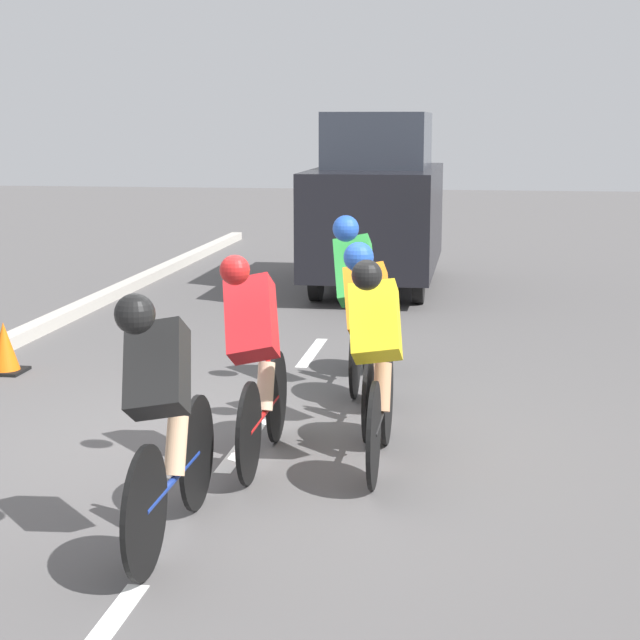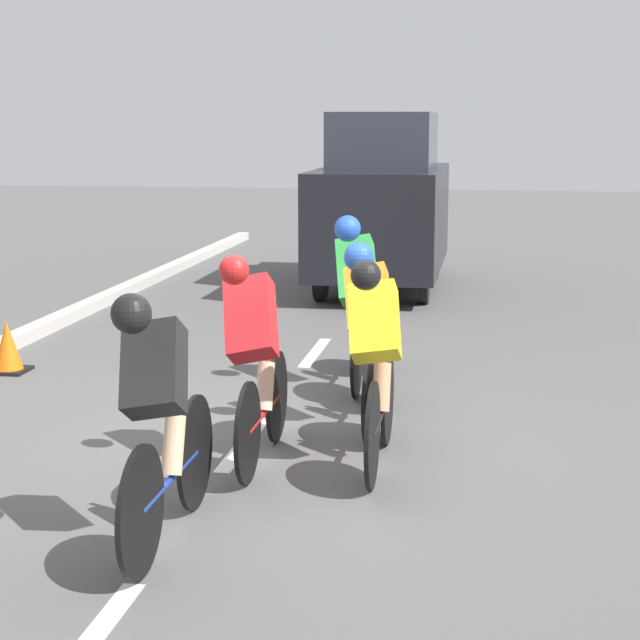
% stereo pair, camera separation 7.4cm
% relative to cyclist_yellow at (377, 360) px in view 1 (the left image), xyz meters
% --- Properties ---
extents(ground_plane, '(60.00, 60.00, 0.00)m').
position_rel_cyclist_yellow_xyz_m(ground_plane, '(1.03, -0.37, -0.76)').
color(ground_plane, '#565454').
extents(lane_stripe_mid, '(0.12, 1.40, 0.01)m').
position_rel_cyclist_yellow_xyz_m(lane_stripe_mid, '(1.03, -0.40, -0.75)').
color(lane_stripe_mid, white).
rests_on(lane_stripe_mid, ground).
extents(lane_stripe_far, '(0.12, 1.40, 0.01)m').
position_rel_cyclist_yellow_xyz_m(lane_stripe_far, '(1.03, -3.60, -0.75)').
color(lane_stripe_far, white).
rests_on(lane_stripe_far, ground).
extents(cyclist_yellow, '(0.39, 1.70, 1.48)m').
position_rel_cyclist_yellow_xyz_m(cyclist_yellow, '(0.00, 0.00, 0.00)').
color(cyclist_yellow, black).
rests_on(cyclist_yellow, ground).
extents(cyclist_red, '(0.43, 1.64, 1.50)m').
position_rel_cyclist_yellow_xyz_m(cyclist_red, '(0.84, 0.05, 0.02)').
color(cyclist_red, black).
rests_on(cyclist_red, ground).
extents(cyclist_green, '(0.42, 1.67, 1.57)m').
position_rel_cyclist_yellow_xyz_m(cyclist_green, '(0.41, -2.26, 0.07)').
color(cyclist_green, black).
rests_on(cyclist_green, ground).
extents(cyclist_black, '(0.41, 1.75, 1.48)m').
position_rel_cyclist_yellow_xyz_m(cyclist_black, '(1.04, 1.55, 0.01)').
color(cyclist_black, black).
rests_on(cyclist_black, ground).
extents(cyclist_orange, '(0.41, 1.61, 1.48)m').
position_rel_cyclist_yellow_xyz_m(cyclist_orange, '(0.16, -0.98, 0.03)').
color(cyclist_orange, black).
rests_on(cyclist_orange, ground).
extents(support_car, '(1.70, 3.88, 2.48)m').
position_rel_cyclist_yellow_xyz_m(support_car, '(0.80, -8.03, 0.45)').
color(support_car, black).
rests_on(support_car, ground).
extents(traffic_cone, '(0.36, 0.36, 0.49)m').
position_rel_cyclist_yellow_xyz_m(traffic_cone, '(3.78, -2.28, -0.52)').
color(traffic_cone, black).
rests_on(traffic_cone, ground).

